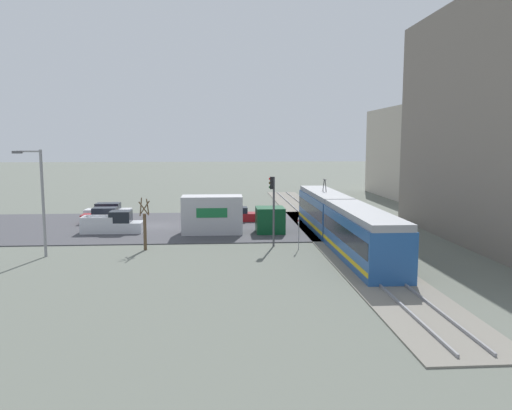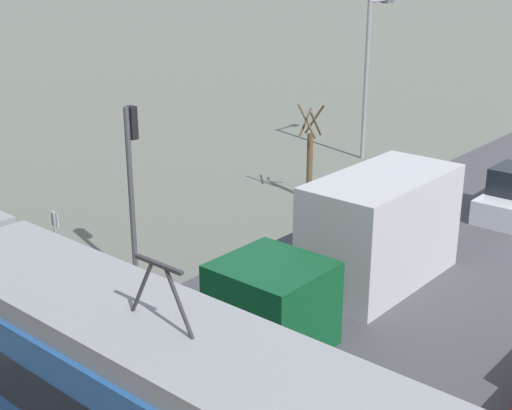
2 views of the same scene
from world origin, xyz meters
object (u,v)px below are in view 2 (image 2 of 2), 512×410
object	(u,v)px
box_truck	(358,245)
traffic_light_pole	(132,172)
street_tree	(310,157)
street_lamp_near_crossing	(369,68)
no_parking_sign	(56,243)

from	to	relation	value
box_truck	traffic_light_pole	bearing A→B (deg)	32.67
box_truck	traffic_light_pole	distance (m)	6.81
street_tree	street_lamp_near_crossing	xyz separation A→B (m)	(1.71, -6.89, 2.60)
street_lamp_near_crossing	no_parking_sign	world-z (taller)	street_lamp_near_crossing
street_tree	traffic_light_pole	bearing A→B (deg)	94.25
street_lamp_near_crossing	no_parking_sign	bearing A→B (deg)	93.18
traffic_light_pole	no_parking_sign	distance (m)	3.05
box_truck	no_parking_sign	size ratio (longest dim) A/B	3.69
box_truck	traffic_light_pole	xyz separation A→B (m)	(5.51, 3.53, 1.89)
no_parking_sign	box_truck	bearing A→B (deg)	-142.38
street_lamp_near_crossing	street_tree	bearing A→B (deg)	103.95
street_tree	no_parking_sign	distance (m)	11.47
traffic_light_pole	street_tree	world-z (taller)	traffic_light_pole
traffic_light_pole	street_tree	size ratio (longest dim) A/B	1.38
street_tree	no_parking_sign	world-z (taller)	street_tree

